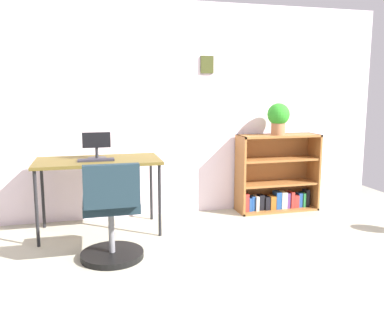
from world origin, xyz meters
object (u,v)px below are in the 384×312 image
desk (98,165)px  potted_plant_on_shelf (278,117)px  office_chair (112,218)px  keyboard (96,160)px  monitor (97,146)px  bookshelf_low (276,178)px

desk → potted_plant_on_shelf: (1.99, 0.22, 0.42)m
office_chair → keyboard: bearing=98.1°
keyboard → desk: bearing=75.9°
monitor → potted_plant_on_shelf: size_ratio=0.74×
monitor → office_chair: bearing=-84.0°
monitor → bookshelf_low: monitor is taller
desk → office_chair: office_chair is taller
office_chair → potted_plant_on_shelf: size_ratio=2.33×
potted_plant_on_shelf → bookshelf_low: bearing=72.6°
monitor → potted_plant_on_shelf: potted_plant_on_shelf is taller
keyboard → potted_plant_on_shelf: potted_plant_on_shelf is taller
keyboard → bookshelf_low: bookshelf_low is taller
keyboard → office_chair: 0.76m
bookshelf_low → potted_plant_on_shelf: 0.71m
monitor → desk: bearing=-77.1°
bookshelf_low → keyboard: bearing=-170.0°
office_chair → monitor: bearing=96.0°
keyboard → bookshelf_low: size_ratio=0.36×
office_chair → potted_plant_on_shelf: 2.27m
desk → potted_plant_on_shelf: size_ratio=3.30×
desk → office_chair: (0.07, -0.74, -0.31)m
desk → potted_plant_on_shelf: bearing=6.4°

